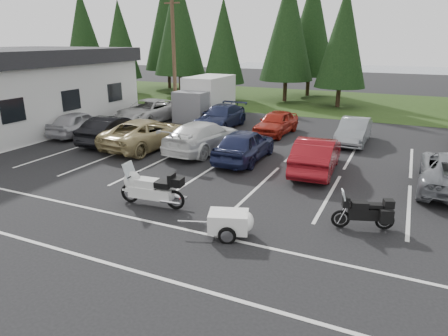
% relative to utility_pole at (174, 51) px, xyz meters
% --- Properties ---
extents(ground, '(120.00, 120.00, 0.00)m').
position_rel_utility_pole_xyz_m(ground, '(10.00, -12.00, -4.70)').
color(ground, black).
rests_on(ground, ground).
extents(grass_strip, '(80.00, 16.00, 0.01)m').
position_rel_utility_pole_xyz_m(grass_strip, '(10.00, 12.00, -4.69)').
color(grass_strip, '#1F3310').
rests_on(grass_strip, ground).
extents(lake_water, '(70.00, 50.00, 0.02)m').
position_rel_utility_pole_xyz_m(lake_water, '(14.00, 43.00, -4.70)').
color(lake_water, gray).
rests_on(lake_water, ground).
extents(utility_pole, '(1.60, 0.26, 9.00)m').
position_rel_utility_pole_xyz_m(utility_pole, '(0.00, 0.00, 0.00)').
color(utility_pole, '#473321').
rests_on(utility_pole, ground).
extents(box_truck, '(2.40, 5.60, 2.90)m').
position_rel_utility_pole_xyz_m(box_truck, '(2.00, 0.50, -3.25)').
color(box_truck, silver).
rests_on(box_truck, ground).
extents(stall_markings, '(32.00, 16.00, 0.01)m').
position_rel_utility_pole_xyz_m(stall_markings, '(10.00, -10.00, -4.69)').
color(stall_markings, silver).
rests_on(stall_markings, ground).
extents(conifer_0, '(4.58, 4.58, 10.66)m').
position_rel_utility_pole_xyz_m(conifer_0, '(-18.00, 10.50, 1.53)').
color(conifer_0, '#332316').
rests_on(conifer_0, ground).
extents(conifer_1, '(3.96, 3.96, 9.22)m').
position_rel_utility_pole_xyz_m(conifer_1, '(-12.00, 9.20, 0.69)').
color(conifer_1, '#332316').
rests_on(conifer_1, ground).
extents(conifer_2, '(5.10, 5.10, 11.89)m').
position_rel_utility_pole_xyz_m(conifer_2, '(-6.00, 10.80, 2.25)').
color(conifer_2, '#332316').
rests_on(conifer_2, ground).
extents(conifer_3, '(3.87, 3.87, 9.02)m').
position_rel_utility_pole_xyz_m(conifer_3, '(-0.50, 9.40, 0.57)').
color(conifer_3, '#332316').
rests_on(conifer_3, ground).
extents(conifer_4, '(4.80, 4.80, 11.17)m').
position_rel_utility_pole_xyz_m(conifer_4, '(5.00, 10.90, 1.83)').
color(conifer_4, '#332316').
rests_on(conifer_4, ground).
extents(conifer_5, '(4.14, 4.14, 9.63)m').
position_rel_utility_pole_xyz_m(conifer_5, '(10.00, 9.60, 0.93)').
color(conifer_5, '#332316').
rests_on(conifer_5, ground).
extents(conifer_back_a, '(5.28, 5.28, 12.30)m').
position_rel_utility_pole_xyz_m(conifer_back_a, '(-10.00, 15.00, 2.49)').
color(conifer_back_a, '#332316').
rests_on(conifer_back_a, ground).
extents(conifer_back_b, '(4.97, 4.97, 11.58)m').
position_rel_utility_pole_xyz_m(conifer_back_b, '(6.00, 15.50, 2.07)').
color(conifer_back_b, '#332316').
rests_on(conifer_back_b, ground).
extents(car_near_0, '(2.07, 4.39, 1.45)m').
position_rel_utility_pole_xyz_m(car_near_0, '(-2.25, -7.32, -3.97)').
color(car_near_0, '#B6B5BA').
rests_on(car_near_0, ground).
extents(car_near_1, '(1.88, 4.67, 1.51)m').
position_rel_utility_pole_xyz_m(car_near_1, '(0.85, -7.97, -3.94)').
color(car_near_1, black).
rests_on(car_near_1, ground).
extents(car_near_2, '(3.05, 5.70, 1.52)m').
position_rel_utility_pole_xyz_m(car_near_2, '(3.11, -7.95, -3.94)').
color(car_near_2, tan).
rests_on(car_near_2, ground).
extents(car_near_3, '(2.64, 5.47, 1.54)m').
position_rel_utility_pole_xyz_m(car_near_3, '(6.16, -7.37, -3.93)').
color(car_near_3, silver).
rests_on(car_near_3, ground).
extents(car_near_4, '(1.85, 4.52, 1.53)m').
position_rel_utility_pole_xyz_m(car_near_4, '(8.68, -8.06, -3.93)').
color(car_near_4, '#1A2042').
rests_on(car_near_4, ground).
extents(car_near_5, '(1.88, 4.69, 1.52)m').
position_rel_utility_pole_xyz_m(car_near_5, '(12.10, -8.26, -3.94)').
color(car_near_5, maroon).
rests_on(car_near_5, ground).
extents(car_far_0, '(2.66, 5.60, 1.55)m').
position_rel_utility_pole_xyz_m(car_far_0, '(-0.69, -2.49, -3.92)').
color(car_far_0, beige).
rests_on(car_far_0, ground).
extents(car_far_1, '(2.08, 5.03, 1.45)m').
position_rel_utility_pole_xyz_m(car_far_1, '(4.59, -2.05, -3.97)').
color(car_far_1, '#192040').
rests_on(car_far_1, ground).
extents(car_far_2, '(1.99, 4.26, 1.41)m').
position_rel_utility_pole_xyz_m(car_far_2, '(8.36, -2.20, -3.99)').
color(car_far_2, '#9E2014').
rests_on(car_far_2, ground).
extents(car_far_3, '(1.52, 4.17, 1.37)m').
position_rel_utility_pole_xyz_m(car_far_3, '(12.90, -2.50, -4.01)').
color(car_far_3, gray).
rests_on(car_far_3, ground).
extents(touring_motorcycle, '(2.79, 1.07, 1.51)m').
position_rel_utility_pole_xyz_m(touring_motorcycle, '(7.80, -14.39, -3.94)').
color(touring_motorcycle, silver).
rests_on(touring_motorcycle, ground).
extents(cargo_trailer, '(1.87, 1.42, 0.77)m').
position_rel_utility_pole_xyz_m(cargo_trailer, '(11.11, -15.31, -4.31)').
color(cargo_trailer, white).
rests_on(cargo_trailer, ground).
extents(adventure_motorcycle, '(2.19, 1.34, 1.26)m').
position_rel_utility_pole_xyz_m(adventure_motorcycle, '(14.61, -13.16, -4.07)').
color(adventure_motorcycle, black).
rests_on(adventure_motorcycle, ground).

